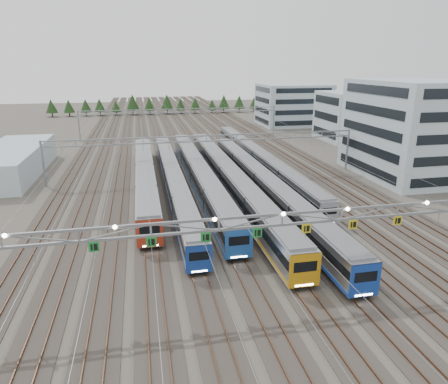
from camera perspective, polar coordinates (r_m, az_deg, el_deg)
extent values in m
plane|color=#47423A|center=(38.27, 7.81, -14.09)|extent=(400.00, 400.00, 0.00)
cube|color=#2D2823|center=(132.46, -6.80, 9.04)|extent=(54.00, 260.00, 0.08)
cube|color=brown|center=(132.67, -17.93, 8.37)|extent=(0.08, 260.00, 0.16)
cube|color=brown|center=(137.03, 4.00, 9.46)|extent=(0.08, 260.00, 0.16)
cube|color=brown|center=(132.38, -7.12, 9.07)|extent=(0.08, 260.00, 0.16)
cube|color=brown|center=(132.50, -6.49, 9.11)|extent=(0.08, 260.00, 0.16)
cube|color=black|center=(69.69, -11.12, 1.10)|extent=(2.51, 50.14, 0.38)
cube|color=#ABAEB3|center=(69.19, -11.22, 2.56)|extent=(2.95, 51.16, 3.32)
cube|color=black|center=(69.09, -11.24, 2.88)|extent=(3.01, 50.91, 1.00)
cube|color=#9C2C18|center=(69.57, -11.15, 1.45)|extent=(3.00, 50.91, 0.37)
cube|color=slate|center=(68.76, -11.30, 3.98)|extent=(2.66, 50.14, 0.26)
cube|color=#9C2C18|center=(45.02, -10.55, -5.86)|extent=(2.97, 0.12, 3.32)
cube|color=black|center=(44.83, -10.58, -5.40)|extent=(2.21, 0.10, 1.00)
cube|color=white|center=(45.56, -10.45, -7.55)|extent=(1.77, 0.06, 0.16)
cube|color=black|center=(67.81, -7.29, 0.81)|extent=(2.23, 59.05, 0.34)
cube|color=#ABAEB3|center=(67.35, -7.34, 2.14)|extent=(2.62, 60.25, 2.95)
cube|color=black|center=(67.26, -7.35, 2.43)|extent=(2.68, 59.95, 0.89)
cube|color=navy|center=(67.70, -7.30, 1.13)|extent=(2.67, 59.95, 0.33)
cube|color=slate|center=(66.95, -7.39, 3.43)|extent=(2.36, 59.05, 0.23)
cube|color=navy|center=(39.37, -3.58, -9.56)|extent=(2.64, 0.12, 2.95)
cube|color=black|center=(39.18, -3.58, -9.12)|extent=(1.97, 0.10, 0.89)
cube|color=white|center=(39.92, -3.53, -11.24)|extent=(1.57, 0.06, 0.14)
cube|color=black|center=(68.86, -3.60, 1.21)|extent=(2.50, 56.21, 0.38)
cube|color=#ABAEB3|center=(68.35, -3.63, 2.68)|extent=(2.95, 57.36, 3.31)
cube|color=black|center=(68.25, -3.64, 3.00)|extent=(3.01, 57.08, 1.00)
cube|color=#1F53A9|center=(68.73, -3.61, 1.56)|extent=(3.00, 57.08, 0.37)
cube|color=slate|center=(67.91, -3.66, 4.11)|extent=(2.65, 56.21, 0.26)
cube|color=#1F53A9|center=(41.86, 2.15, -7.44)|extent=(2.97, 0.12, 3.31)
cube|color=black|center=(41.67, 2.17, -6.96)|extent=(2.21, 0.10, 1.00)
cube|color=white|center=(42.45, 2.15, -9.24)|extent=(1.77, 0.06, 0.16)
cube|color=black|center=(66.50, 0.66, 0.64)|extent=(2.54, 62.84, 0.38)
cube|color=#ABAEB3|center=(65.97, 0.66, 2.18)|extent=(2.99, 64.12, 3.37)
cube|color=black|center=(65.87, 0.66, 2.52)|extent=(3.05, 63.80, 1.02)
cube|color=orange|center=(66.37, 0.66, 1.01)|extent=(3.04, 63.80, 0.37)
cube|color=slate|center=(65.51, 0.67, 3.69)|extent=(2.69, 62.84, 0.27)
cube|color=orange|center=(37.53, 11.49, -10.94)|extent=(3.01, 0.12, 3.37)
cube|color=black|center=(37.31, 11.54, -10.41)|extent=(2.25, 0.10, 1.02)
cube|color=white|center=(38.20, 11.38, -12.91)|extent=(1.80, 0.06, 0.16)
cube|color=black|center=(63.44, 5.52, -0.32)|extent=(2.42, 58.95, 0.37)
cube|color=#ABAEB3|center=(62.91, 5.57, 1.22)|extent=(2.85, 60.15, 3.21)
cube|color=black|center=(62.80, 5.58, 1.55)|extent=(2.91, 59.85, 0.97)
cube|color=#163A9C|center=(63.31, 5.53, 0.05)|extent=(2.90, 59.85, 0.36)
cube|color=slate|center=(62.44, 5.61, 2.72)|extent=(2.57, 58.95, 0.25)
cube|color=#163A9C|center=(37.54, 19.50, -11.83)|extent=(2.87, 0.12, 3.21)
cube|color=black|center=(37.34, 19.59, -11.34)|extent=(2.14, 0.10, 0.97)
cube|color=white|center=(38.19, 19.33, -13.71)|extent=(1.71, 0.06, 0.15)
cube|color=black|center=(81.06, 4.86, 3.73)|extent=(2.22, 62.31, 0.34)
cube|color=#ABAEB3|center=(80.68, 4.89, 4.85)|extent=(2.62, 63.59, 2.94)
cube|color=black|center=(80.60, 4.89, 5.09)|extent=(2.68, 63.27, 0.89)
cube|color=gray|center=(80.97, 4.86, 4.00)|extent=(2.67, 63.27, 0.33)
cube|color=slate|center=(80.34, 4.92, 5.94)|extent=(2.35, 62.31, 0.23)
cube|color=gray|center=(52.35, 14.82, -2.99)|extent=(2.64, 0.12, 2.94)
cube|color=black|center=(52.20, 14.86, -2.64)|extent=(1.96, 0.10, 0.89)
cube|color=white|center=(52.76, 14.74, -4.32)|extent=(1.57, 0.06, 0.14)
cube|color=gray|center=(34.80, 8.35, -3.12)|extent=(56.00, 0.22, 0.22)
cube|color=gray|center=(35.17, 8.28, -4.65)|extent=(56.00, 0.22, 0.22)
cube|color=#1A8231|center=(33.58, -18.10, -7.45)|extent=(0.85, 0.06, 0.85)
cube|color=#1A8231|center=(33.32, -10.35, -7.02)|extent=(0.85, 0.06, 0.85)
cube|color=#1A8231|center=(33.66, -2.63, -6.46)|extent=(0.85, 0.06, 0.85)
cube|color=#1A8231|center=(34.59, 4.78, -5.81)|extent=(0.85, 0.06, 0.85)
cube|color=gold|center=(36.06, 11.69, -5.12)|extent=(0.85, 0.06, 0.85)
cube|color=gold|center=(38.01, 17.95, -4.43)|extent=(0.85, 0.06, 0.85)
cube|color=gold|center=(40.36, 23.53, -3.76)|extent=(0.85, 0.06, 0.85)
cylinder|color=gray|center=(74.09, -24.42, 3.68)|extent=(0.36, 0.36, 8.00)
cylinder|color=gray|center=(82.36, 17.20, 5.78)|extent=(0.36, 0.36, 8.00)
cube|color=gray|center=(72.41, -2.53, 8.05)|extent=(56.00, 0.22, 0.22)
cube|color=gray|center=(72.59, -2.52, 7.27)|extent=(56.00, 0.22, 0.22)
cylinder|color=gray|center=(117.69, -20.03, 8.94)|extent=(0.36, 0.36, 8.00)
cylinder|color=gray|center=(123.06, 7.11, 10.22)|extent=(0.36, 0.36, 8.00)
cube|color=gray|center=(116.64, -6.24, 11.71)|extent=(56.00, 0.22, 0.22)
cube|color=gray|center=(116.75, -6.22, 11.23)|extent=(56.00, 0.22, 0.22)
cube|color=#ACC3CD|center=(81.86, 25.53, 8.11)|extent=(18.00, 22.00, 17.37)
cube|color=#ACC3CD|center=(115.29, 17.47, 10.26)|extent=(14.00, 16.00, 12.89)
cube|color=#ACC3CD|center=(140.87, 9.83, 12.19)|extent=(22.00, 18.00, 13.52)
cube|color=#ACC3CD|center=(85.59, -27.96, 3.91)|extent=(10.00, 30.00, 5.08)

